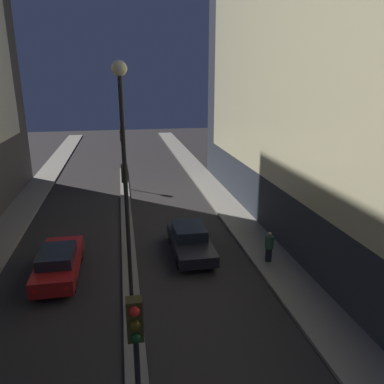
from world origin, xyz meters
TOP-DOWN VIEW (x-y plane):
  - building_right at (11.23, 16.50)m, footprint 6.01×32.99m
  - median_strip at (0.00, 18.17)m, footprint 0.72×34.34m
  - traffic_light_near at (0.00, 3.79)m, footprint 0.32×0.42m
  - traffic_light_mid at (0.00, 15.64)m, footprint 0.32×0.42m
  - traffic_light_far at (0.00, 28.34)m, footprint 0.32×0.42m
  - street_lamp at (0.00, 10.78)m, footprint 0.53×0.53m
  - car_left_lane at (-3.23, 13.98)m, footprint 1.80×4.78m
  - car_right_lane at (3.23, 15.33)m, footprint 1.91×4.77m
  - pedestrian_on_right_sidewalk at (6.86, 13.42)m, footprint 0.43×0.43m

SIDE VIEW (x-z plane):
  - median_strip at x=0.00m, z-range 0.00..0.14m
  - car_right_lane at x=3.23m, z-range 0.01..1.47m
  - car_left_lane at x=-3.23m, z-range 0.02..1.52m
  - pedestrian_on_right_sidewalk at x=6.86m, z-range 0.18..1.74m
  - traffic_light_near at x=0.00m, z-range 1.25..6.02m
  - traffic_light_mid at x=0.00m, z-range 1.25..6.02m
  - traffic_light_far at x=0.00m, z-range 1.25..6.02m
  - street_lamp at x=0.00m, z-range 1.73..11.12m
  - building_right at x=11.23m, z-range 0.01..19.02m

